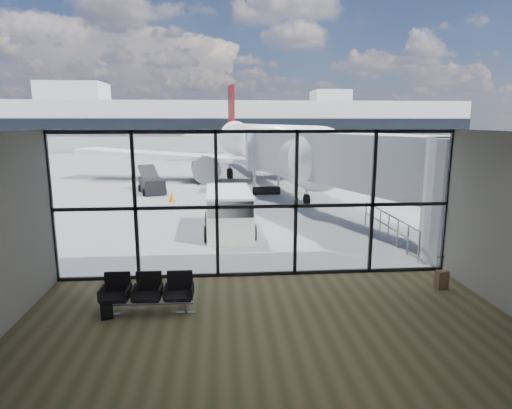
{
  "coord_description": "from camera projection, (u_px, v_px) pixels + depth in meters",
  "views": [
    {
      "loc": [
        -1.06,
        -12.63,
        4.73
      ],
      "look_at": [
        0.23,
        3.0,
        1.68
      ],
      "focal_mm": 30.0,
      "sensor_mm": 36.0,
      "label": 1
    }
  ],
  "objects": [
    {
      "name": "traffic_cone_a",
      "position": [
        172.0,
        197.0,
        25.61
      ],
      "size": [
        0.43,
        0.43,
        0.61
      ],
      "color": "orange",
      "rests_on": "ground"
    },
    {
      "name": "jet_bridge",
      "position": [
        347.0,
        164.0,
        20.14
      ],
      "size": [
        8.0,
        16.5,
        4.33
      ],
      "color": "#A2A4A7",
      "rests_on": "ground"
    },
    {
      "name": "belt_loader",
      "position": [
        152.0,
        184.0,
        28.73
      ],
      "size": [
        2.36,
        3.93,
        1.72
      ],
      "rotation": [
        0.0,
        0.0,
        0.32
      ],
      "color": "black",
      "rests_on": "ground"
    },
    {
      "name": "ground",
      "position": [
        229.0,
        161.0,
        52.48
      ],
      "size": [
        220.0,
        220.0,
        0.0
      ],
      "primitive_type": "plane",
      "color": "slate",
      "rests_on": "ground"
    },
    {
      "name": "tree_2",
      "position": [
        49.0,
        115.0,
        79.99
      ],
      "size": [
        6.27,
        6.27,
        9.03
      ],
      "color": "#382619",
      "rests_on": "ground"
    },
    {
      "name": "service_van",
      "position": [
        229.0,
        211.0,
        18.25
      ],
      "size": [
        2.15,
        4.3,
        1.85
      ],
      "rotation": [
        0.0,
        0.0,
        0.02
      ],
      "color": "silver",
      "rests_on": "ground"
    },
    {
      "name": "tree_4",
      "position": [
        115.0,
        119.0,
        81.08
      ],
      "size": [
        5.61,
        5.61,
        8.07
      ],
      "color": "#382619",
      "rests_on": "ground"
    },
    {
      "name": "far_terminal",
      "position": [
        223.0,
        125.0,
        73.12
      ],
      "size": [
        80.0,
        12.2,
        11.0
      ],
      "color": "beige",
      "rests_on": "ground"
    },
    {
      "name": "apron_railing",
      "position": [
        389.0,
        223.0,
        17.09
      ],
      "size": [
        0.06,
        5.46,
        1.11
      ],
      "color": "gray",
      "rests_on": "ground"
    },
    {
      "name": "suitcase",
      "position": [
        442.0,
        279.0,
        12.24
      ],
      "size": [
        0.39,
        0.31,
        0.94
      ],
      "rotation": [
        0.0,
        0.0,
        0.26
      ],
      "color": "#836649",
      "rests_on": "ground"
    },
    {
      "name": "tree_3",
      "position": [
        83.0,
        122.0,
        80.72
      ],
      "size": [
        4.95,
        4.95,
        7.12
      ],
      "color": "#382619",
      "rests_on": "ground"
    },
    {
      "name": "lounge_shell",
      "position": [
        278.0,
        232.0,
        8.15
      ],
      "size": [
        12.02,
        8.01,
        4.51
      ],
      "color": "brown",
      "rests_on": "ground"
    },
    {
      "name": "glass_curtain_wall",
      "position": [
        257.0,
        205.0,
        12.92
      ],
      "size": [
        12.1,
        0.12,
        4.5
      ],
      "color": "white",
      "rests_on": "ground"
    },
    {
      "name": "backpack",
      "position": [
        107.0,
        311.0,
        10.37
      ],
      "size": [
        0.33,
        0.33,
        0.44
      ],
      "rotation": [
        0.0,
        0.0,
        0.29
      ],
      "color": "black",
      "rests_on": "ground"
    },
    {
      "name": "seating_row",
      "position": [
        148.0,
        291.0,
        10.71
      ],
      "size": [
        2.28,
        0.68,
        1.01
      ],
      "rotation": [
        0.0,
        0.0,
        -0.02
      ],
      "color": "gray",
      "rests_on": "ground"
    },
    {
      "name": "tree_5",
      "position": [
        147.0,
        115.0,
        81.45
      ],
      "size": [
        6.27,
        6.27,
        9.03
      ],
      "color": "#382619",
      "rests_on": "ground"
    },
    {
      "name": "tree_1",
      "position": [
        16.0,
        119.0,
        79.63
      ],
      "size": [
        5.61,
        5.61,
        8.07
      ],
      "color": "#382619",
      "rests_on": "ground"
    },
    {
      "name": "mobile_stairs",
      "position": [
        2.0,
        200.0,
        23.22
      ],
      "size": [
        2.43,
        3.34,
        2.14
      ],
      "rotation": [
        0.0,
        0.0,
        0.38
      ],
      "color": "gold",
      "rests_on": "ground"
    },
    {
      "name": "traffic_cone_b",
      "position": [
        267.0,
        189.0,
        28.26
      ],
      "size": [
        0.45,
        0.45,
        0.65
      ],
      "color": "#FC550D",
      "rests_on": "ground"
    },
    {
      "name": "airliner",
      "position": [
        258.0,
        145.0,
        36.93
      ],
      "size": [
        29.78,
        34.65,
        8.94
      ],
      "rotation": [
        0.0,
        0.0,
        0.13
      ],
      "color": "white",
      "rests_on": "ground"
    }
  ]
}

